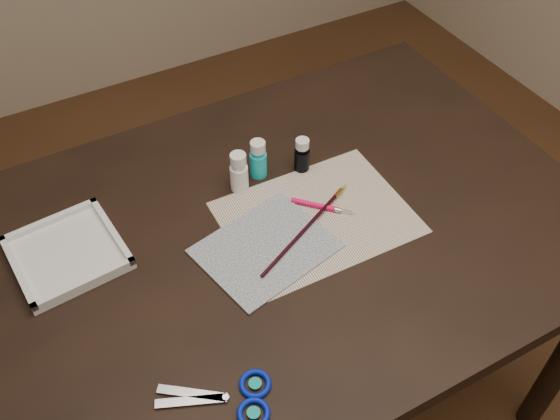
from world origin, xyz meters
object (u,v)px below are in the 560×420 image
paper (317,217)px  scissors (214,402)px  paint_bottle_cyan (258,159)px  paint_bottle_navy (302,155)px  palette_tray (67,252)px  paint_bottle_white (239,172)px  canvas (266,248)px

paper → scissors: (-0.36, -0.27, 0.00)m
scissors → paint_bottle_cyan: bearing=-102.0°
paint_bottle_navy → scissors: (-0.41, -0.42, -0.04)m
palette_tray → paint_bottle_cyan: bearing=3.9°
paint_bottle_white → scissors: size_ratio=0.46×
scissors → canvas: bearing=-109.2°
canvas → paint_bottle_white: bearing=80.0°
canvas → scissors: bearing=-132.2°
paper → paint_bottle_white: size_ratio=3.97×
paint_bottle_white → paint_bottle_cyan: paint_bottle_white is taller
paper → paint_bottle_navy: size_ratio=4.56×
canvas → paint_bottle_white: (0.03, 0.18, 0.04)m
paint_bottle_white → paint_bottle_navy: bearing=-4.1°
paper → paint_bottle_navy: 0.16m
canvas → paint_bottle_white: size_ratio=2.62×
paint_bottle_white → scissors: paint_bottle_white is taller
paper → palette_tray: bearing=163.3°
paint_bottle_navy → scissors: paint_bottle_navy is taller
paper → palette_tray: size_ratio=1.87×
paint_bottle_cyan → scissors: (-0.31, -0.45, -0.04)m
scissors → palette_tray: palette_tray is taller
palette_tray → paper: bearing=-16.7°
palette_tray → canvas: bearing=-26.0°
scissors → paint_bottle_white: bearing=-98.0°
paint_bottle_cyan → paint_bottle_navy: (0.09, -0.03, -0.00)m
paint_bottle_white → scissors: bearing=-120.9°
paper → canvas: canvas is taller
paper → paint_bottle_cyan: paint_bottle_cyan is taller
paint_bottle_white → paint_bottle_cyan: 0.06m
canvas → paint_bottle_navy: (0.18, 0.17, 0.04)m
paint_bottle_cyan → palette_tray: (-0.44, -0.03, -0.03)m
scissors → palette_tray: (-0.12, 0.42, 0.01)m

